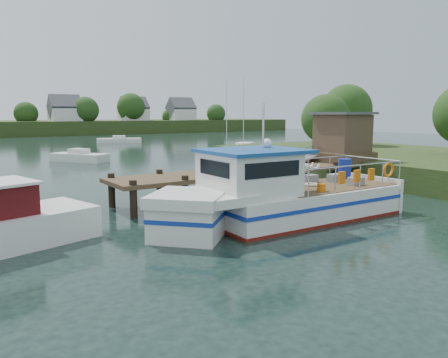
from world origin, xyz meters
TOP-DOWN VIEW (x-y plane):
  - ground_plane at (0.00, 0.00)m, footprint 160.00×160.00m
  - near_shore at (16.88, -0.73)m, footprint 16.00×30.00m
  - dock at (6.51, 0.01)m, footprint 16.60×3.00m
  - lobster_boat at (-1.03, -5.39)m, footprint 11.90×3.76m
  - moored_far at (11.90, 45.63)m, footprint 6.92×4.34m
  - moored_b at (-0.95, 22.17)m, footprint 4.56×5.59m
  - moored_c at (18.05, 21.90)m, footprint 7.32×5.65m

SIDE VIEW (x-z plane):
  - ground_plane at x=0.00m, z-range 0.00..0.00m
  - moored_far at x=11.90m, z-range -0.14..0.97m
  - moored_c at x=18.05m, z-range -0.14..0.97m
  - moored_b at x=-0.95m, z-range -0.16..1.05m
  - lobster_boat at x=-1.03m, z-range -1.81..3.86m
  - near_shore at x=16.88m, z-range -1.83..5.93m
  - dock at x=6.51m, z-range -0.15..4.63m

